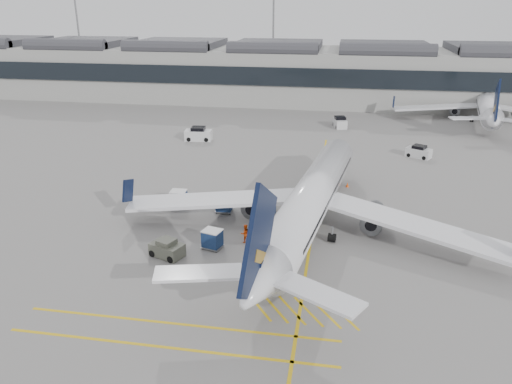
% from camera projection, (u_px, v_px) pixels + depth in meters
% --- Properties ---
extents(ground, '(220.00, 220.00, 0.00)m').
position_uv_depth(ground, '(193.00, 253.00, 43.68)').
color(ground, gray).
rests_on(ground, ground).
extents(terminal, '(200.00, 20.45, 12.40)m').
position_uv_depth(terminal, '(287.00, 72.00, 107.55)').
color(terminal, '#9E9E99').
rests_on(terminal, ground).
extents(light_masts, '(113.00, 0.60, 25.45)m').
position_uv_depth(light_masts, '(287.00, 28.00, 117.73)').
color(light_masts, slate).
rests_on(light_masts, ground).
extents(apron_markings, '(0.25, 60.00, 0.01)m').
position_uv_depth(apron_markings, '(314.00, 216.00, 51.29)').
color(apron_markings, gold).
rests_on(apron_markings, ground).
extents(airliner_main, '(35.78, 39.35, 10.50)m').
position_uv_depth(airliner_main, '(311.00, 200.00, 47.02)').
color(airliner_main, white).
rests_on(airliner_main, ground).
extents(airliner_far, '(32.72, 36.05, 9.66)m').
position_uv_depth(airliner_far, '(487.00, 105.00, 90.21)').
color(airliner_far, white).
rests_on(airliner_far, ground).
extents(belt_loader, '(4.50, 2.54, 1.78)m').
position_uv_depth(belt_loader, '(297.00, 211.00, 51.00)').
color(belt_loader, '#BBB8B1').
rests_on(belt_loader, ground).
extents(baggage_cart_a, '(1.76, 1.46, 1.83)m').
position_uv_depth(baggage_cart_a, '(224.00, 203.00, 51.84)').
color(baggage_cart_a, gray).
rests_on(baggage_cart_a, ground).
extents(baggage_cart_b, '(1.94, 1.72, 1.76)m').
position_uv_depth(baggage_cart_b, '(267.00, 207.00, 50.89)').
color(baggage_cart_b, gray).
rests_on(baggage_cart_b, ground).
extents(baggage_cart_c, '(1.80, 1.50, 1.85)m').
position_uv_depth(baggage_cart_c, '(179.00, 198.00, 53.09)').
color(baggage_cart_c, gray).
rests_on(baggage_cart_c, ground).
extents(baggage_cart_d, '(2.00, 1.80, 1.78)m').
position_uv_depth(baggage_cart_d, '(212.00, 239.00, 44.26)').
color(baggage_cart_d, gray).
rests_on(baggage_cart_d, ground).
extents(ramp_agent_a, '(0.74, 0.73, 1.73)m').
position_uv_depth(ramp_agent_a, '(258.00, 211.00, 50.26)').
color(ramp_agent_a, '#FF530D').
rests_on(ramp_agent_a, ground).
extents(ramp_agent_b, '(1.07, 0.98, 1.77)m').
position_uv_depth(ramp_agent_b, '(245.00, 233.00, 45.37)').
color(ramp_agent_b, '#E5480C').
rests_on(ramp_agent_b, ground).
extents(pushback_tug, '(3.25, 2.61, 1.58)m').
position_uv_depth(pushback_tug, '(167.00, 249.00, 42.98)').
color(pushback_tug, '#595B4D').
rests_on(pushback_tug, ground).
extents(safety_cone_nose, '(0.39, 0.39, 0.54)m').
position_uv_depth(safety_cone_nose, '(347.00, 185.00, 59.02)').
color(safety_cone_nose, '#F24C0A').
rests_on(safety_cone_nose, ground).
extents(safety_cone_engine, '(0.35, 0.35, 0.49)m').
position_uv_depth(safety_cone_engine, '(367.00, 232.00, 47.22)').
color(safety_cone_engine, '#F24C0A').
rests_on(safety_cone_engine, ground).
extents(service_van_left, '(4.30, 2.43, 2.12)m').
position_uv_depth(service_van_left, '(198.00, 134.00, 78.36)').
color(service_van_left, silver).
rests_on(service_van_left, ground).
extents(service_van_mid, '(2.65, 3.99, 1.88)m').
position_uv_depth(service_van_mid, '(340.00, 122.00, 86.34)').
color(service_van_mid, silver).
rests_on(service_van_mid, ground).
extents(service_van_right, '(3.74, 3.09, 1.72)m').
position_uv_depth(service_van_right, '(419.00, 152.00, 69.95)').
color(service_van_right, silver).
rests_on(service_van_right, ground).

